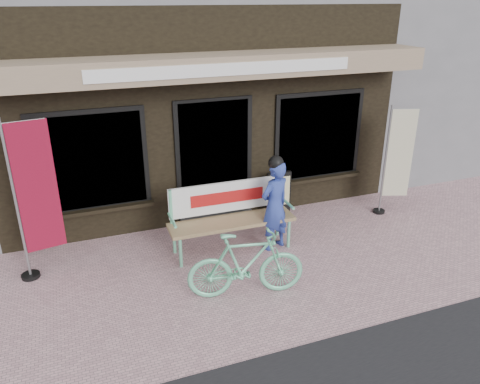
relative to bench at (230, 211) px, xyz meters
name	(u,v)px	position (x,y,z in m)	size (l,w,h in m)	color
ground	(258,277)	(0.08, -0.96, -0.63)	(70.00, 70.00, 0.00)	#C899A0
storefront	(170,33)	(0.08, 4.00, 2.36)	(7.00, 6.77, 6.00)	black
neighbor_right_near	(463,31)	(8.58, 4.54, 2.17)	(10.00, 7.00, 5.60)	slate
bench	(230,211)	(0.00, 0.00, 0.00)	(1.98, 0.54, 1.07)	#6CD3A2
person	(275,204)	(0.65, -0.25, 0.13)	(0.62, 0.51, 1.55)	#2C3E98
bicycle	(246,264)	(-0.23, -1.30, -0.16)	(0.44, 1.56, 0.94)	#6CD3A2
nobori_red	(34,197)	(-2.74, 0.22, 0.58)	(0.69, 0.30, 2.34)	gray
nobori_cream	(397,159)	(3.22, 0.18, 0.41)	(0.59, 0.31, 2.01)	gray
menu_stand	(279,195)	(1.18, 0.72, -0.18)	(0.44, 0.11, 0.87)	black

